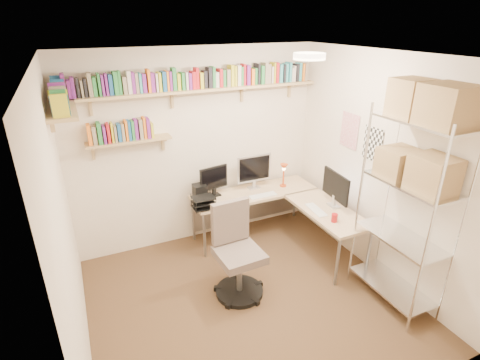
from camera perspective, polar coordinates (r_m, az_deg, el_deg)
name	(u,v)px	position (r m, az deg, el deg)	size (l,w,h in m)	color
ground	(249,300)	(4.22, 1.32, -17.85)	(3.20, 3.20, 0.00)	#4C3320
room_shell	(251,166)	(3.41, 1.62, 2.14)	(3.24, 3.04, 2.52)	beige
wall_shelves	(167,93)	(4.33, -11.06, 12.95)	(3.12, 1.09, 0.80)	tan
corner_desk	(265,198)	(4.85, 3.76, -2.79)	(1.74, 1.67, 1.13)	beige
office_chair	(237,257)	(4.08, -0.49, -11.67)	(0.55, 0.56, 1.04)	black
wire_rack	(421,151)	(3.74, 25.88, 4.05)	(0.44, 0.89, 2.30)	silver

